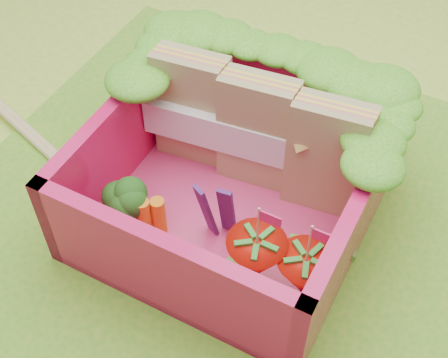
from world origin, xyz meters
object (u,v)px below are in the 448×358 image
strawberry_right (304,275)px  broccoli (122,201)px  strawberry_left (256,259)px  chopsticks (57,158)px  sandwich_stack (258,132)px  bento_box (233,179)px

strawberry_right → broccoli: bearing=-177.2°
strawberry_left → strawberry_right: 0.22m
strawberry_left → strawberry_right: (0.22, 0.03, -0.01)m
broccoli → chopsticks: bearing=161.0°
broccoli → strawberry_right: size_ratio=0.62×
chopsticks → broccoli: bearing=-19.0°
broccoli → strawberry_right: (0.93, 0.05, -0.03)m
broccoli → strawberry_left: bearing=1.5°
broccoli → sandwich_stack: bearing=53.6°
broccoli → strawberry_left: (0.71, 0.02, -0.03)m
sandwich_stack → chopsticks: 1.15m
sandwich_stack → chopsticks: bearing=-159.6°
bento_box → strawberry_right: strawberry_right is taller
sandwich_stack → strawberry_left: bearing=-64.4°
strawberry_left → strawberry_right: strawberry_left is taller
bento_box → broccoli: bearing=-142.5°
strawberry_left → bento_box: bearing=131.8°
chopsticks → strawberry_right: bearing=-6.0°
sandwich_stack → broccoli: 0.75m
strawberry_right → chopsticks: bearing=174.0°
chopsticks → strawberry_left: bearing=-8.2°
sandwich_stack → broccoli: sandwich_stack is taller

